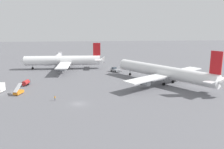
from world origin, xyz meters
name	(u,v)px	position (x,y,z in m)	size (l,w,h in m)	color
ground_plane	(78,104)	(0.00, 0.00, 0.00)	(600.00, 600.00, 0.00)	slate
airliner_at_gate_left	(63,61)	(-11.32, 64.12, 5.02)	(50.06, 47.10, 15.42)	white
airliner_being_pushed	(163,72)	(37.15, 24.54, 5.15)	(43.33, 49.76, 16.59)	white
pushback_tug	(115,70)	(18.51, 52.28, 1.18)	(5.57, 8.15, 2.79)	gray
gse_stair_truck_yellow	(18,92)	(-23.13, 13.24, 1.03)	(3.17, 4.93, 4.06)	orange
gse_fuel_bowser_stubby	(26,82)	(-23.60, 26.67, 1.33)	(2.80, 5.17, 2.40)	red
ground_crew_ramp_agent_by_cones	(55,98)	(-8.36, 4.56, 0.86)	(0.44, 0.40, 1.66)	#4C4C51
jet_bridge	(58,56)	(-17.51, 88.56, 4.56)	(3.84, 21.60, 6.34)	#B7B7BC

